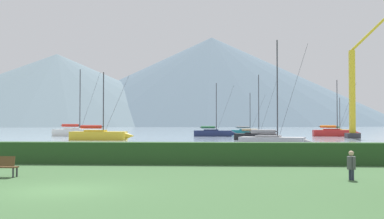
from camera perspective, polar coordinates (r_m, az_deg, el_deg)
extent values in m
plane|color=#385B33|center=(17.99, -15.57, -9.37)|extent=(1000.00, 1000.00, 0.00)
cube|color=#8499A8|center=(153.98, 1.33, -2.47)|extent=(320.00, 246.00, 0.00)
cube|color=#284C23|center=(28.50, -8.29, -5.20)|extent=(80.00, 1.20, 1.28)
cube|color=black|center=(66.63, 7.64, -3.27)|extent=(5.98, 3.24, 0.89)
cone|color=black|center=(66.16, 10.42, -3.27)|extent=(1.13, 0.97, 0.76)
cube|color=black|center=(66.67, 7.37, -2.99)|extent=(2.37, 1.83, 0.57)
cylinder|color=#333338|center=(66.56, 8.04, 0.47)|extent=(0.11, 0.11, 8.62)
cylinder|color=#333338|center=(66.74, 6.97, -2.47)|extent=(2.51, 0.70, 0.10)
cylinder|color=tan|center=(66.74, 6.97, -2.47)|extent=(2.20, 0.86, 0.36)
cylinder|color=#333338|center=(66.35, 9.18, 0.30)|extent=(2.63, 0.67, 8.19)
cube|color=gold|center=(66.57, -11.19, -3.13)|extent=(7.58, 2.63, 1.19)
cone|color=gold|center=(65.63, -7.52, -3.17)|extent=(1.30, 1.02, 1.01)
cube|color=gold|center=(66.67, -11.55, -2.75)|extent=(2.82, 1.83, 0.76)
cylinder|color=#333338|center=(66.43, -10.63, 0.68)|extent=(0.15, 0.15, 8.75)
cylinder|color=#333338|center=(66.82, -12.06, -2.05)|extent=(3.41, 0.15, 0.13)
cylinder|color=red|center=(66.82, -12.06, -2.05)|extent=(2.90, 0.49, 0.48)
cylinder|color=#333338|center=(66.02, -9.12, 0.50)|extent=(3.60, 0.05, 8.33)
cube|color=navy|center=(83.18, 2.57, -2.89)|extent=(6.72, 2.78, 1.03)
cone|color=navy|center=(82.89, 5.15, -2.89)|extent=(1.19, 0.97, 0.88)
cube|color=#1B2449|center=(83.21, 2.31, -2.63)|extent=(2.56, 1.77, 0.66)
cylinder|color=#333338|center=(83.14, 2.95, 0.17)|extent=(0.13, 0.13, 8.81)
cylinder|color=#333338|center=(83.26, 1.94, -2.15)|extent=(2.95, 0.36, 0.11)
cylinder|color=#2D7542|center=(83.26, 1.94, -2.15)|extent=(2.53, 0.62, 0.41)
cylinder|color=#333338|center=(83.01, 4.01, 0.03)|extent=(3.11, 0.29, 8.38)
cube|color=#9E9EA3|center=(47.66, 9.62, -3.89)|extent=(6.70, 3.90, 1.00)
cone|color=#9E9EA3|center=(47.13, 13.97, -3.89)|extent=(1.28, 1.12, 0.85)
cube|color=gray|center=(47.71, 9.19, -3.45)|extent=(2.69, 2.13, 0.63)
cylinder|color=#333338|center=(47.63, 10.24, 2.24)|extent=(0.13, 0.13, 10.10)
cylinder|color=#333338|center=(47.80, 8.58, -2.64)|extent=(2.77, 0.92, 0.11)
cylinder|color=gray|center=(47.80, 8.58, -2.64)|extent=(2.44, 1.08, 0.40)
cylinder|color=#333338|center=(47.38, 12.02, 1.97)|extent=(2.90, 0.89, 9.60)
cube|color=red|center=(87.09, 16.71, -2.74)|extent=(7.22, 2.82, 1.12)
cone|color=red|center=(87.89, 19.32, -2.71)|extent=(1.27, 1.01, 0.95)
cube|color=#A52020|center=(87.01, 16.45, -2.48)|extent=(2.73, 1.85, 0.71)
cylinder|color=#333338|center=(87.23, 17.08, 0.36)|extent=(0.14, 0.14, 9.33)
cylinder|color=#333338|center=(86.91, 16.06, -1.98)|extent=(3.20, 0.30, 0.12)
cylinder|color=orange|center=(86.91, 16.06, -1.98)|extent=(2.74, 0.60, 0.45)
cylinder|color=#333338|center=(87.54, 18.16, 0.21)|extent=(3.37, 0.22, 8.87)
cube|color=white|center=(86.26, -13.79, -2.73)|extent=(8.09, 3.34, 1.24)
cone|color=white|center=(84.68, -10.95, -2.77)|extent=(1.43, 1.16, 1.05)
cube|color=silver|center=(86.42, -14.06, -2.43)|extent=(3.08, 2.13, 0.79)
cylinder|color=#333338|center=(86.07, -13.34, 1.02)|extent=(0.16, 0.16, 11.16)
cylinder|color=#333338|center=(86.65, -14.46, -1.86)|extent=(3.55, 0.42, 0.14)
cylinder|color=red|center=(86.65, -14.46, -1.86)|extent=(3.05, 0.74, 0.50)
cylinder|color=#333338|center=(85.39, -12.18, 0.84)|extent=(3.75, 0.34, 10.62)
cube|color=gold|center=(102.88, 17.10, -2.59)|extent=(6.36, 2.89, 0.96)
cone|color=gold|center=(103.31, 19.04, -2.57)|extent=(1.15, 0.95, 0.82)
cube|color=gold|center=(102.84, 16.91, -2.39)|extent=(2.45, 1.76, 0.61)
cylinder|color=#333338|center=(102.93, 17.38, -0.59)|extent=(0.12, 0.12, 7.06)
cylinder|color=#333338|center=(102.78, 16.62, -2.03)|extent=(2.75, 0.47, 0.11)
cylinder|color=#2D7542|center=(102.78, 16.62, -2.03)|extent=(2.38, 0.69, 0.39)
cylinder|color=#333338|center=(103.10, 18.18, -0.69)|extent=(2.89, 0.41, 6.72)
cube|color=#19707A|center=(92.11, 6.69, -2.77)|extent=(6.37, 2.69, 0.97)
cone|color=#19707A|center=(92.05, 8.90, -2.76)|extent=(1.13, 0.92, 0.83)
cube|color=#16646E|center=(92.12, 6.47, -2.55)|extent=(2.43, 1.70, 0.62)
cylinder|color=#333338|center=(92.09, 7.01, -0.37)|extent=(0.12, 0.12, 7.64)
cylinder|color=#333338|center=(92.13, 6.15, -2.14)|extent=(2.79, 0.37, 0.11)
cylinder|color=gray|center=(92.13, 6.15, -2.14)|extent=(2.40, 0.61, 0.39)
cylinder|color=#333338|center=(92.05, 7.92, -0.48)|extent=(2.94, 0.30, 7.27)
cylinder|color=#333338|center=(22.96, -20.35, -7.05)|extent=(0.08, 0.08, 0.45)
cylinder|color=#333338|center=(22.67, -20.75, -7.12)|extent=(0.08, 0.08, 0.45)
cylinder|color=#2D3347|center=(21.39, 18.76, -7.48)|extent=(0.14, 0.14, 0.45)
cylinder|color=#2D3347|center=(21.55, 18.55, -7.43)|extent=(0.14, 0.14, 0.45)
cylinder|color=#4C4C51|center=(21.42, 18.64, -6.13)|extent=(0.36, 0.36, 0.55)
cylinder|color=#4C4C51|center=(21.21, 18.94, -6.10)|extent=(0.09, 0.09, 0.49)
cylinder|color=#4C4C51|center=(21.63, 18.35, -6.01)|extent=(0.09, 0.09, 0.49)
sphere|color=tan|center=(21.39, 18.63, -5.02)|extent=(0.22, 0.22, 0.22)
cube|color=#333338|center=(77.62, 18.78, -3.00)|extent=(2.00, 2.00, 0.80)
cube|color=gold|center=(77.74, 18.73, 2.05)|extent=(0.80, 0.80, 12.89)
cube|color=gold|center=(79.93, 21.11, 9.07)|extent=(7.22, 0.36, 6.99)
cone|color=slate|center=(357.88, -15.99, 2.30)|extent=(242.88, 242.88, 52.29)
cone|color=#4C6070|center=(384.35, 2.40, 3.42)|extent=(292.69, 292.69, 71.51)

